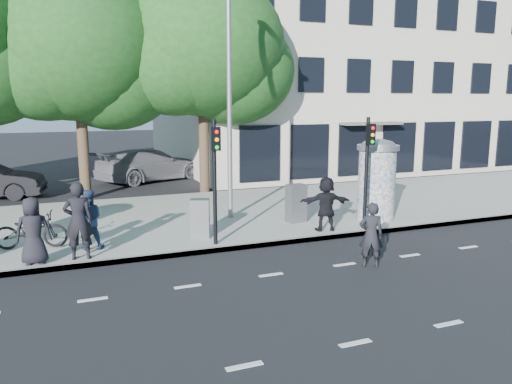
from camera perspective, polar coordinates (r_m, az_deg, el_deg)
name	(u,v)px	position (r m, az deg, el deg)	size (l,w,h in m)	color
ground	(297,296)	(10.70, 4.75, -11.81)	(120.00, 120.00, 0.00)	black
sidewalk	(201,216)	(17.40, -6.28, -2.78)	(40.00, 8.00, 0.15)	gray
curb	(240,247)	(13.76, -1.86, -6.31)	(40.00, 0.10, 0.16)	slate
lane_dash_near	(355,343)	(8.97, 11.28, -16.59)	(32.00, 0.12, 0.01)	silver
lane_dash_far	(271,275)	(11.88, 1.72, -9.44)	(32.00, 0.12, 0.01)	silver
ad_column_right	(377,178)	(16.82, 13.64, 1.60)	(1.36, 1.36, 2.65)	beige
traffic_pole_near	(215,169)	(13.34, -4.69, 2.61)	(0.22, 0.31, 3.40)	black
traffic_pole_far	(368,161)	(15.42, 12.65, 3.46)	(0.22, 0.31, 3.40)	black
street_lamp	(230,76)	(16.36, -3.01, 13.08)	(0.25, 0.93, 8.00)	slate
tree_near_left	(77,48)	(21.66, -19.79, 15.23)	(6.80, 6.80, 8.97)	#38281C
tree_center	(202,45)	(22.08, -6.18, 16.32)	(7.00, 7.00, 9.30)	#38281C
building	(328,69)	(33.25, 8.26, 13.75)	(20.30, 15.85, 12.00)	#BEB29F
ped_a	(33,231)	(13.08, -24.12, -4.06)	(0.80, 0.52, 1.65)	black
ped_b	(78,221)	(13.03, -19.63, -3.12)	(0.71, 0.47, 1.94)	black
ped_c	(88,220)	(13.87, -18.64, -3.02)	(0.77, 0.60, 1.59)	navy
ped_f	(326,204)	(15.14, 8.01, -1.33)	(1.53, 0.55, 1.65)	black
man_road	(371,235)	(12.51, 13.01, -4.80)	(0.59, 0.39, 1.62)	black
bicycle	(31,230)	(14.56, -24.33, -4.02)	(1.86, 0.65, 0.98)	black
cabinet_left	(200,218)	(14.41, -6.41, -2.99)	(0.53, 0.39, 1.12)	#5C5E60
cabinet_right	(296,203)	(16.15, 4.60, -1.28)	(0.59, 0.43, 1.23)	slate
car_right	(150,165)	(25.78, -11.99, 3.06)	(5.62, 2.29, 1.63)	slate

